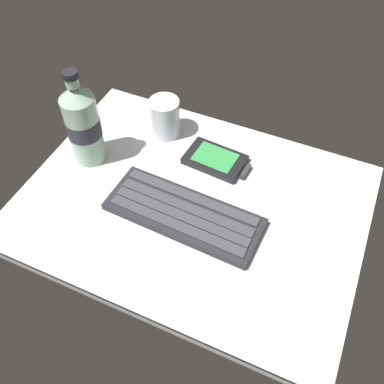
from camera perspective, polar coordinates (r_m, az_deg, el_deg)
The scene contains 5 objects.
ground_plane at distance 82.86cm, azimuth -0.07°, elevation -1.86°, with size 64.00×48.00×2.80cm.
keyboard at distance 79.54cm, azimuth -1.10°, elevation -2.88°, with size 29.49×12.36×1.70cm.
handheld_device at distance 88.51cm, azimuth 3.44°, elevation 4.18°, with size 13.24×8.59×1.50cm.
juice_cup at distance 93.00cm, azimuth -3.60°, elevation 9.64°, with size 6.40×6.40×8.50cm.
water_bottle at distance 86.56cm, azimuth -14.23°, elevation 8.75°, with size 6.73×6.73×20.80cm.
Camera 1 is at (20.73, -46.29, 64.70)cm, focal length 40.36 mm.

